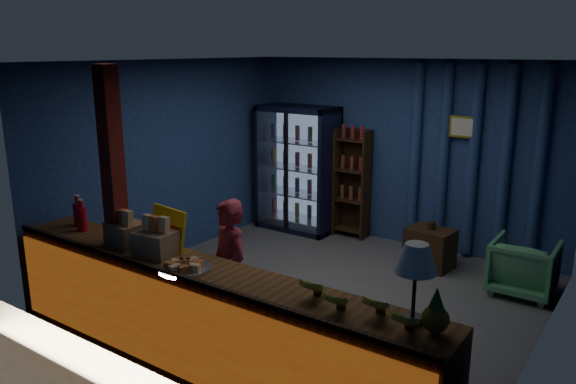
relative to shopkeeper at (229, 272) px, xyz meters
name	(u,v)px	position (x,y,z in m)	size (l,w,h in m)	color
ground	(319,293)	(0.14, 1.38, -0.70)	(4.60, 4.60, 0.00)	#515154
room_walls	(321,159)	(0.14, 1.38, 0.87)	(4.60, 4.60, 4.60)	navy
counter	(202,319)	(0.14, -0.53, -0.22)	(4.40, 0.57, 0.99)	brown
support_post	(116,208)	(-0.91, -0.52, 0.60)	(0.16, 0.16, 2.60)	maroon
beverage_cooler	(300,169)	(-1.41, 3.29, 0.24)	(1.20, 0.62, 1.90)	black
bottle_shelf	(353,184)	(-0.56, 3.43, 0.10)	(0.50, 0.28, 1.60)	#382511
curtain_folds	(473,162)	(1.14, 3.52, 0.60)	(1.74, 0.14, 2.50)	navy
framed_picture	(463,127)	(0.99, 3.47, 1.05)	(0.36, 0.04, 0.28)	gold
shopkeeper	(229,272)	(0.00, 0.00, 0.00)	(0.51, 0.33, 1.40)	maroon
green_chair	(524,267)	(2.04, 2.72, -0.38)	(0.68, 0.70, 0.64)	#53A667
side_table	(430,248)	(0.88, 2.87, -0.44)	(0.61, 0.47, 0.61)	#382511
yellow_sign	(168,228)	(-0.43, -0.33, 0.44)	(0.48, 0.16, 0.37)	yellow
soda_bottles	(80,216)	(-1.59, -0.44, 0.39)	(0.27, 0.18, 0.33)	red
snack_box_left	(126,232)	(-0.81, -0.51, 0.38)	(0.35, 0.30, 0.35)	#AC8053
snack_box_centre	(156,241)	(-0.38, -0.53, 0.38)	(0.37, 0.32, 0.36)	#AC8053
pastry_tray	(185,267)	(0.07, -0.63, 0.28)	(0.45, 0.45, 0.07)	silver
banana_bunches	(358,303)	(1.63, -0.51, 0.33)	(1.00, 0.29, 0.16)	gold
table_lamp	(416,261)	(1.98, -0.41, 0.69)	(0.28, 0.28, 0.56)	black
pineapple	(436,315)	(2.16, -0.47, 0.38)	(0.18, 0.18, 0.31)	olive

